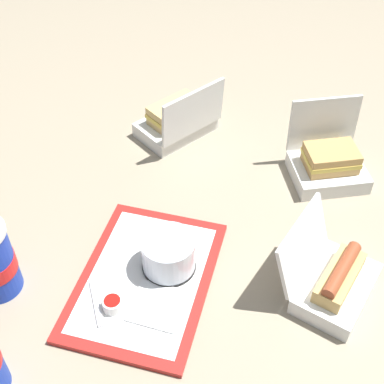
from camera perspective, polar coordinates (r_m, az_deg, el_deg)
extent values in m
plane|color=gray|center=(1.24, 1.21, -2.43)|extent=(3.20, 3.20, 0.00)
cube|color=red|center=(1.11, -5.00, -9.28)|extent=(0.40, 0.30, 0.01)
cube|color=white|center=(1.11, -5.02, -9.07)|extent=(0.35, 0.26, 0.00)
cylinder|color=black|center=(1.12, -2.46, -7.80)|extent=(0.11, 0.11, 0.01)
cylinder|color=#BC7084|center=(1.10, -2.50, -6.86)|extent=(0.08, 0.08, 0.05)
cylinder|color=silver|center=(1.09, -2.52, -6.53)|extent=(0.11, 0.11, 0.07)
cylinder|color=white|center=(1.06, -8.46, -11.75)|extent=(0.04, 0.04, 0.02)
cylinder|color=#9E140F|center=(1.05, -8.52, -11.44)|extent=(0.03, 0.03, 0.01)
cube|color=white|center=(1.06, -3.74, -11.99)|extent=(0.11, 0.11, 0.00)
cube|color=white|center=(1.08, -10.15, -11.58)|extent=(0.09, 0.08, 0.00)
cube|color=white|center=(1.12, 15.12, -9.88)|extent=(0.20, 0.15, 0.04)
cube|color=white|center=(1.07, 11.78, -5.57)|extent=(0.19, 0.08, 0.12)
cube|color=tan|center=(1.09, 15.46, -8.75)|extent=(0.15, 0.08, 0.03)
cylinder|color=#9E4728|center=(1.07, 15.70, -7.98)|extent=(0.14, 0.05, 0.03)
cylinder|color=yellow|center=(1.06, 15.79, -7.67)|extent=(0.12, 0.03, 0.01)
cube|color=white|center=(1.46, -1.75, 7.03)|extent=(0.23, 0.20, 0.04)
cube|color=white|center=(1.36, 0.13, 8.48)|extent=(0.18, 0.10, 0.13)
cube|color=#DBB770|center=(1.44, -1.77, 7.99)|extent=(0.16, 0.13, 0.02)
cube|color=#E5C651|center=(1.43, -1.79, 8.51)|extent=(0.16, 0.13, 0.01)
cube|color=#DBB770|center=(1.42, -1.80, 9.03)|extent=(0.16, 0.13, 0.02)
cube|color=white|center=(1.35, 14.26, 2.05)|extent=(0.21, 0.22, 0.04)
cube|color=white|center=(1.35, 13.84, 7.12)|extent=(0.10, 0.15, 0.14)
cube|color=tan|center=(1.33, 14.48, 3.01)|extent=(0.14, 0.15, 0.02)
cube|color=#E5C651|center=(1.32, 14.60, 3.53)|extent=(0.14, 0.15, 0.01)
cube|color=tan|center=(1.31, 14.72, 4.06)|extent=(0.14, 0.15, 0.02)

